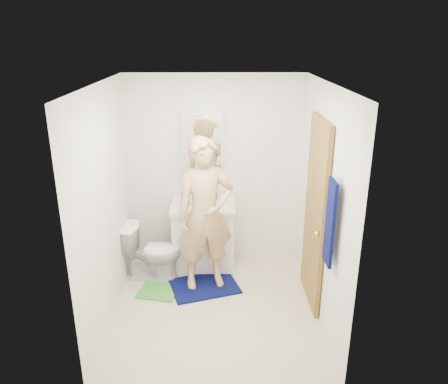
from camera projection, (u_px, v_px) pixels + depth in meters
The scene contains 22 objects.
floor at pixel (215, 307), 4.83m from camera, with size 2.20×2.40×0.02m, color beige.
ceiling at pixel (214, 83), 4.00m from camera, with size 2.20×2.40×0.02m, color white.
wall_back at pixel (215, 170), 5.55m from camera, with size 2.20×0.02×2.40m, color white.
wall_front at pixel (214, 265), 3.27m from camera, with size 2.20×0.02×2.40m, color white.
wall_left at pixel (104, 206), 4.39m from camera, with size 0.02×2.40×2.40m, color white.
wall_right at pixel (324, 204), 4.43m from camera, with size 0.02×2.40×2.40m, color white.
vanity_cabinet at pixel (204, 237), 5.54m from camera, with size 0.75×0.55×0.80m, color white.
countertop at pixel (203, 206), 5.40m from camera, with size 0.79×0.59×0.05m, color white.
sink_basin at pixel (203, 205), 5.39m from camera, with size 0.40×0.40×0.03m, color white.
faucet at pixel (203, 194), 5.54m from camera, with size 0.03×0.03×0.12m, color silver.
medicine_cabinet at pixel (202, 140), 5.34m from camera, with size 0.50×0.12×0.70m, color white.
mirror_panel at pixel (202, 142), 5.28m from camera, with size 0.46×0.01×0.66m, color white.
door at pixel (315, 215), 4.63m from camera, with size 0.05×0.80×2.05m, color olive.
door_knob at pixel (317, 234), 4.35m from camera, with size 0.07×0.07×0.07m, color gold.
towel at pixel (330, 223), 3.87m from camera, with size 0.03×0.24×0.80m, color #070C43.
towel_hook at pixel (339, 178), 3.73m from camera, with size 0.02×0.02×0.06m, color silver.
toilet at pixel (153, 251), 5.29m from camera, with size 0.39×0.68×0.69m, color white.
bath_mat at pixel (204, 286), 5.18m from camera, with size 0.77×0.55×0.02m, color #070C43.
green_rug at pixel (158, 291), 5.08m from camera, with size 0.43×0.37×0.02m, color green.
soap_dispenser at pixel (186, 197), 5.33m from camera, with size 0.10×0.10×0.21m, color #A9514E.
toothbrush_cup at pixel (213, 197), 5.49m from camera, with size 0.11×0.11×0.09m, color #65408D.
man at pixel (205, 215), 4.91m from camera, with size 0.65×0.43×1.78m, color tan.
Camera 1 is at (0.03, -4.10, 2.84)m, focal length 35.00 mm.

